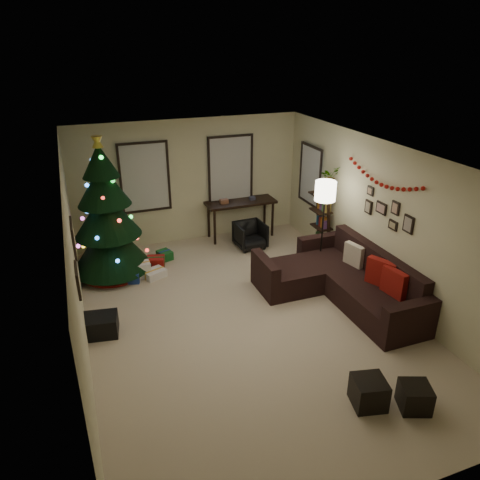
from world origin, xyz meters
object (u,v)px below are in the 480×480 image
christmas_tree (107,219)px  sofa (342,281)px  bookshelf (322,222)px  desk (241,205)px  desk_chair (250,235)px

christmas_tree → sofa: christmas_tree is taller
sofa → bookshelf: (0.47, 1.57, 0.48)m
desk → desk_chair: size_ratio=2.74×
bookshelf → desk_chair: bearing=143.1°
desk_chair → christmas_tree: bearing=-179.9°
bookshelf → sofa: bearing=-106.8°
christmas_tree → desk_chair: 3.08m
christmas_tree → desk: christmas_tree is taller
desk → bookshelf: 1.97m
sofa → desk: sofa is taller
sofa → desk: size_ratio=1.81×
christmas_tree → desk_chair: christmas_tree is taller
desk → bookshelf: bearing=-52.6°
desk_chair → bookshelf: size_ratio=0.36×
sofa → desk_chair: sofa is taller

